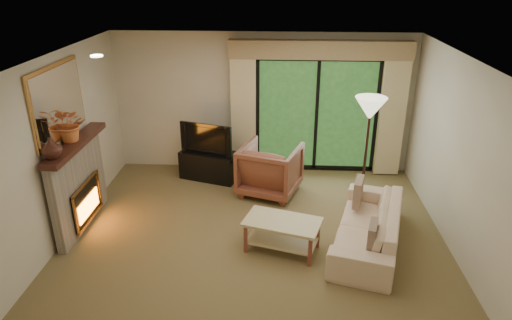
# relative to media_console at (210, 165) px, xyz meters

# --- Properties ---
(floor) EXTENTS (5.50, 5.50, 0.00)m
(floor) POSITION_rel_media_console_xyz_m (0.96, -1.95, -0.26)
(floor) COLOR brown
(floor) RESTS_ON ground
(ceiling) EXTENTS (5.50, 5.50, 0.00)m
(ceiling) POSITION_rel_media_console_xyz_m (0.96, -1.95, 2.34)
(ceiling) COLOR silver
(ceiling) RESTS_ON ground
(wall_back) EXTENTS (5.00, 0.00, 5.00)m
(wall_back) POSITION_rel_media_console_xyz_m (0.96, 0.55, 1.04)
(wall_back) COLOR beige
(wall_back) RESTS_ON ground
(wall_front) EXTENTS (5.00, 0.00, 5.00)m
(wall_front) POSITION_rel_media_console_xyz_m (0.96, -4.45, 1.04)
(wall_front) COLOR beige
(wall_front) RESTS_ON ground
(wall_left) EXTENTS (0.00, 5.00, 5.00)m
(wall_left) POSITION_rel_media_console_xyz_m (-1.79, -1.95, 1.04)
(wall_left) COLOR beige
(wall_left) RESTS_ON ground
(wall_right) EXTENTS (0.00, 5.00, 5.00)m
(wall_right) POSITION_rel_media_console_xyz_m (3.71, -1.95, 1.04)
(wall_right) COLOR beige
(wall_right) RESTS_ON ground
(fireplace) EXTENTS (0.24, 1.70, 1.37)m
(fireplace) POSITION_rel_media_console_xyz_m (-1.67, -1.75, 0.43)
(fireplace) COLOR gray
(fireplace) RESTS_ON floor
(mirror) EXTENTS (0.07, 1.45, 1.02)m
(mirror) POSITION_rel_media_console_xyz_m (-1.76, -1.75, 1.69)
(mirror) COLOR #C18947
(mirror) RESTS_ON wall_left
(sliding_door) EXTENTS (2.26, 0.10, 2.16)m
(sliding_door) POSITION_rel_media_console_xyz_m (1.96, 0.50, 0.84)
(sliding_door) COLOR black
(sliding_door) RESTS_ON floor
(curtain_left) EXTENTS (0.45, 0.18, 2.35)m
(curtain_left) POSITION_rel_media_console_xyz_m (0.61, 0.39, 0.94)
(curtain_left) COLOR #D1BE8C
(curtain_left) RESTS_ON floor
(curtain_right) EXTENTS (0.45, 0.18, 2.35)m
(curtain_right) POSITION_rel_media_console_xyz_m (3.31, 0.39, 0.94)
(curtain_right) COLOR #D1BE8C
(curtain_right) RESTS_ON floor
(cornice) EXTENTS (3.20, 0.24, 0.32)m
(cornice) POSITION_rel_media_console_xyz_m (1.96, 0.41, 2.06)
(cornice) COLOR #9B7F56
(cornice) RESTS_ON wall_back
(media_console) EXTENTS (1.13, 0.76, 0.52)m
(media_console) POSITION_rel_media_console_xyz_m (0.00, 0.00, 0.00)
(media_console) COLOR black
(media_console) RESTS_ON floor
(tv) EXTENTS (0.99, 0.42, 0.57)m
(tv) POSITION_rel_media_console_xyz_m (0.00, 0.00, 0.55)
(tv) COLOR black
(tv) RESTS_ON media_console
(armchair) EXTENTS (1.20, 1.22, 0.88)m
(armchair) POSITION_rel_media_console_xyz_m (1.14, -0.52, 0.18)
(armchair) COLOR brown
(armchair) RESTS_ON floor
(sofa) EXTENTS (1.34, 2.23, 0.61)m
(sofa) POSITION_rel_media_console_xyz_m (2.56, -2.04, 0.05)
(sofa) COLOR beige
(sofa) RESTS_ON floor
(pillow_near) EXTENTS (0.19, 0.38, 0.37)m
(pillow_near) POSITION_rel_media_console_xyz_m (2.49, -2.65, 0.26)
(pillow_near) COLOR #523129
(pillow_near) RESTS_ON sofa
(pillow_far) EXTENTS (0.21, 0.43, 0.41)m
(pillow_far) POSITION_rel_media_console_xyz_m (2.49, -1.44, 0.26)
(pillow_far) COLOR #523129
(pillow_far) RESTS_ON sofa
(coffee_table) EXTENTS (1.15, 0.84, 0.46)m
(coffee_table) POSITION_rel_media_console_xyz_m (1.36, -2.25, -0.03)
(coffee_table) COLOR tan
(coffee_table) RESTS_ON floor
(floor_lamp) EXTENTS (0.63, 0.63, 1.83)m
(floor_lamp) POSITION_rel_media_console_xyz_m (2.66, -0.85, 0.66)
(floor_lamp) COLOR beige
(floor_lamp) RESTS_ON floor
(vase) EXTENTS (0.29, 0.29, 0.28)m
(vase) POSITION_rel_media_console_xyz_m (-1.65, -2.36, 1.25)
(vase) COLOR #3A1C14
(vase) RESTS_ON fireplace
(branches) EXTENTS (0.57, 0.54, 0.51)m
(branches) POSITION_rel_media_console_xyz_m (-1.65, -1.76, 1.36)
(branches) COLOR #D06A32
(branches) RESTS_ON fireplace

